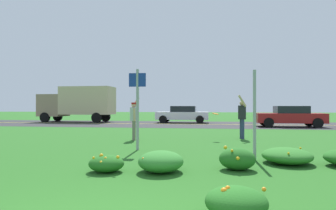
% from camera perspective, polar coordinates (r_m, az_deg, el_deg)
% --- Properties ---
extents(ground_plane, '(120.00, 120.00, 0.00)m').
position_cam_1_polar(ground_plane, '(13.19, 3.24, -6.45)').
color(ground_plane, '#26601E').
extents(highway_strip, '(120.00, 8.90, 0.01)m').
position_cam_1_polar(highway_strip, '(23.50, 5.58, -3.73)').
color(highway_strip, '#2D2D30').
rests_on(highway_strip, ground).
extents(highway_center_stripe, '(120.00, 0.16, 0.00)m').
position_cam_1_polar(highway_center_stripe, '(23.50, 5.58, -3.72)').
color(highway_center_stripe, yellow).
rests_on(highway_center_stripe, ground).
extents(daylily_clump_mid_left, '(0.77, 0.70, 0.40)m').
position_cam_1_polar(daylily_clump_mid_left, '(6.62, -11.83, -11.03)').
color(daylily_clump_mid_left, '#23661E').
rests_on(daylily_clump_mid_left, ground).
extents(daylily_clump_mid_center, '(0.81, 0.74, 0.50)m').
position_cam_1_polar(daylily_clump_mid_center, '(6.86, 13.25, -10.12)').
color(daylily_clump_mid_center, '#23661E').
rests_on(daylily_clump_mid_center, ground).
extents(daylily_clump_front_center, '(1.21, 1.33, 0.39)m').
position_cam_1_polar(daylily_clump_front_center, '(8.00, 22.02, -9.07)').
color(daylily_clump_front_center, '#2D7526').
rests_on(daylily_clump_front_center, ground).
extents(daylily_clump_near_camera, '(0.98, 1.06, 0.45)m').
position_cam_1_polar(daylily_clump_near_camera, '(6.49, -1.39, -10.85)').
color(daylily_clump_near_camera, '#337F2D').
rests_on(daylily_clump_near_camera, ground).
extents(daylily_clump_mid_right, '(0.80, 0.78, 0.41)m').
position_cam_1_polar(daylily_clump_mid_right, '(4.06, 13.05, -17.81)').
color(daylily_clump_mid_right, '#23661E').
rests_on(daylily_clump_mid_right, ground).
extents(sign_post_near_path, '(0.56, 0.10, 2.63)m').
position_cam_1_polar(sign_post_near_path, '(9.61, -5.92, 0.76)').
color(sign_post_near_path, '#93969B').
rests_on(sign_post_near_path, ground).
extents(sign_post_by_roadside, '(0.07, 0.10, 2.38)m').
position_cam_1_polar(sign_post_by_roadside, '(8.10, 16.41, -1.86)').
color(sign_post_by_roadside, '#93969B').
rests_on(sign_post_by_roadside, ground).
extents(person_thrower_red_cap_gray_shirt, '(0.38, 0.54, 1.82)m').
position_cam_1_polar(person_thrower_red_cap_gray_shirt, '(12.50, -6.60, -2.32)').
color(person_thrower_red_cap_gray_shirt, '#B2B2B7').
rests_on(person_thrower_red_cap_gray_shirt, ground).
extents(person_catcher_dark_shirt, '(0.39, 0.54, 1.92)m').
position_cam_1_polar(person_catcher_dark_shirt, '(13.30, 14.12, -2.05)').
color(person_catcher_dark_shirt, '#232328').
rests_on(person_catcher_dark_shirt, ground).
extents(frisbee_orange, '(0.27, 0.27, 0.11)m').
position_cam_1_polar(frisbee_orange, '(12.59, 9.17, -1.68)').
color(frisbee_orange, orange).
extents(car_red_center_left, '(4.50, 2.00, 1.45)m').
position_cam_1_polar(car_red_center_left, '(22.09, 22.51, -2.02)').
color(car_red_center_left, maroon).
rests_on(car_red_center_left, ground).
extents(car_white_center_right, '(4.50, 2.00, 1.45)m').
position_cam_1_polar(car_white_center_right, '(25.56, 2.84, -1.80)').
color(car_white_center_right, silver).
rests_on(car_white_center_right, ground).
extents(box_truck_tan, '(6.70, 2.46, 3.20)m').
position_cam_1_polar(box_truck_tan, '(28.17, -16.94, 0.52)').
color(box_truck_tan, '#937F60').
rests_on(box_truck_tan, ground).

